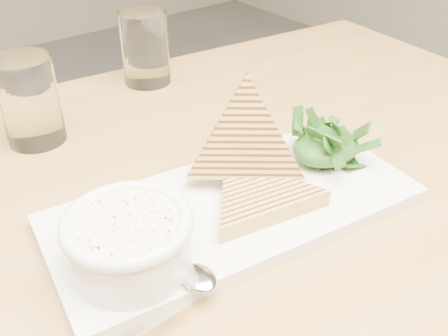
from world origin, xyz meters
TOP-DOWN VIEW (x-y plane):
  - table_top at (0.16, 0.21)m, footprint 1.25×0.91m
  - table_leg_br at (0.69, 0.55)m, footprint 0.06×0.06m
  - platter at (0.15, 0.15)m, footprint 0.43×0.24m
  - soup_bowl at (0.01, 0.14)m, footprint 0.11×0.11m
  - soup at (0.01, 0.14)m, footprint 0.10×0.10m
  - bowl_rim at (0.01, 0.14)m, footprint 0.12×0.12m
  - sandwich_flat at (0.16, 0.13)m, footprint 0.18×0.18m
  - sandwich_lean at (0.18, 0.17)m, footprint 0.21×0.20m
  - salad_base at (0.29, 0.15)m, footprint 0.09×0.07m
  - arugula_pile at (0.29, 0.15)m, footprint 0.11×0.10m
  - spoon_bowl at (0.04, 0.08)m, footprint 0.03×0.04m
  - spoon_handle at (-0.03, 0.06)m, footprint 0.10×0.01m
  - glass_near at (0.03, 0.45)m, footprint 0.08×0.08m
  - glass_far at (0.25, 0.52)m, footprint 0.08×0.08m

SIDE VIEW (x-z plane):
  - table_leg_br at x=0.69m, z-range 0.00..0.74m
  - table_top at x=0.16m, z-range 0.74..0.78m
  - platter at x=0.15m, z-range 0.78..0.79m
  - spoon_handle at x=-0.03m, z-range 0.80..0.80m
  - spoon_bowl at x=0.04m, z-range 0.80..0.81m
  - sandwich_flat at x=0.16m, z-range 0.79..0.81m
  - salad_base at x=0.29m, z-range 0.79..0.83m
  - soup_bowl at x=0.01m, z-range 0.79..0.84m
  - arugula_pile at x=0.29m, z-range 0.79..0.85m
  - glass_far at x=0.25m, z-range 0.78..0.90m
  - glass_near at x=0.03m, z-range 0.78..0.90m
  - soup at x=0.01m, z-range 0.84..0.85m
  - sandwich_lean at x=0.18m, z-range 0.76..0.93m
  - bowl_rim at x=0.01m, z-range 0.84..0.85m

